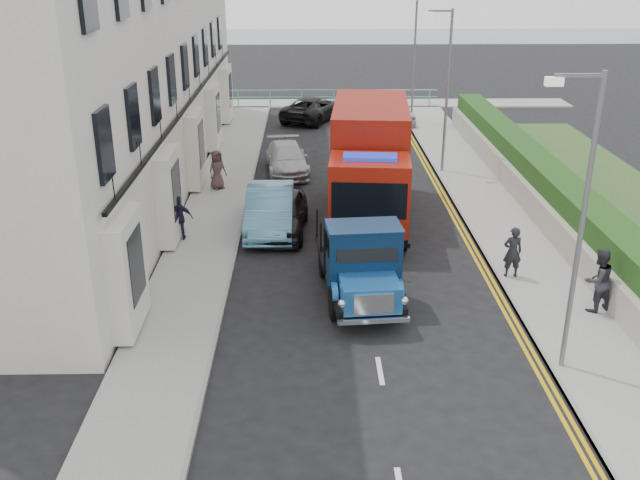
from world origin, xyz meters
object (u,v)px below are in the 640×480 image
at_px(lamp_far, 412,51).
at_px(parked_car_front, 282,213).
at_px(pedestrian_east_near, 513,252).
at_px(lamp_mid, 445,82).
at_px(bedford_lorry, 362,268).
at_px(lamp_near, 578,211).
at_px(red_lorry, 370,160).

relative_size(lamp_far, parked_car_front, 1.68).
bearing_deg(pedestrian_east_near, lamp_mid, -90.97).
bearing_deg(bedford_lorry, lamp_near, -43.41).
distance_m(bedford_lorry, parked_car_front, 6.01).
bearing_deg(red_lorry, lamp_far, 81.83).
bearing_deg(lamp_near, bedford_lorry, 141.28).
xyz_separation_m(lamp_near, lamp_far, (0.00, 26.00, 0.00)).
bearing_deg(parked_car_front, red_lorry, 29.14).
distance_m(red_lorry, parked_car_front, 3.79).
bearing_deg(lamp_mid, lamp_near, -90.00).
xyz_separation_m(bedford_lorry, parked_car_front, (-2.41, 5.50, -0.38)).
relative_size(lamp_far, red_lorry, 0.88).
height_order(lamp_mid, lamp_far, same).
bearing_deg(bedford_lorry, lamp_far, 74.31).
xyz_separation_m(bedford_lorry, red_lorry, (0.76, 7.00, 1.07)).
distance_m(lamp_far, bedford_lorry, 23.10).
xyz_separation_m(lamp_mid, pedestrian_east_near, (0.22, -11.05, -3.09)).
relative_size(red_lorry, pedestrian_east_near, 5.04).
distance_m(lamp_far, pedestrian_east_near, 21.27).
bearing_deg(lamp_near, parked_car_front, 126.98).
distance_m(lamp_near, parked_car_front, 11.74).
height_order(lamp_near, lamp_mid, same).
bearing_deg(pedestrian_east_near, parked_car_front, -32.15).
bearing_deg(red_lorry, parked_car_front, -149.71).
xyz_separation_m(lamp_mid, red_lorry, (-3.61, -5.50, -1.84)).
height_order(red_lorry, parked_car_front, red_lorry).
relative_size(parked_car_front, pedestrian_east_near, 2.65).
bearing_deg(parked_car_front, pedestrian_east_near, -26.23).
height_order(lamp_far, bedford_lorry, lamp_far).
bearing_deg(lamp_mid, bedford_lorry, -109.28).
bearing_deg(lamp_far, bedford_lorry, -100.99).
xyz_separation_m(red_lorry, pedestrian_east_near, (3.83, -5.55, -1.25)).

